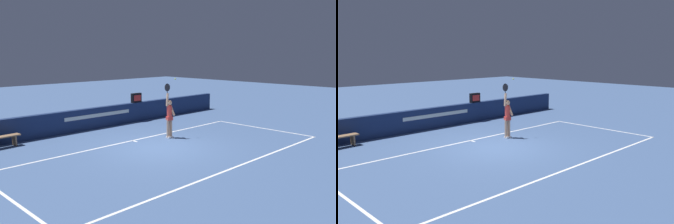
{
  "view_description": "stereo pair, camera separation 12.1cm",
  "coord_description": "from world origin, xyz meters",
  "views": [
    {
      "loc": [
        -9.49,
        -10.07,
        3.73
      ],
      "look_at": [
        1.31,
        0.78,
        1.18
      ],
      "focal_mm": 38.61,
      "sensor_mm": 36.0,
      "label": 1
    },
    {
      "loc": [
        -9.41,
        -10.16,
        3.73
      ],
      "look_at": [
        1.31,
        0.78,
        1.18
      ],
      "focal_mm": 38.61,
      "sensor_mm": 36.0,
      "label": 2
    }
  ],
  "objects": [
    {
      "name": "ground_plane",
      "position": [
        0.0,
        0.0,
        0.0
      ],
      "size": [
        60.0,
        60.0,
        0.0
      ],
      "primitive_type": "plane",
      "color": "#405B87"
    },
    {
      "name": "court_lines",
      "position": [
        0.0,
        -0.95,
        0.0
      ],
      "size": [
        12.48,
        5.28,
        0.0
      ],
      "color": "white",
      "rests_on": "ground"
    },
    {
      "name": "back_wall",
      "position": [
        0.0,
        4.9,
        0.52
      ],
      "size": [
        18.34,
        0.3,
        1.03
      ],
      "color": "navy",
      "rests_on": "ground"
    },
    {
      "name": "speed_display",
      "position": [
        2.98,
        4.9,
        1.28
      ],
      "size": [
        0.61,
        0.2,
        0.5
      ],
      "color": "black",
      "rests_on": "back_wall"
    },
    {
      "name": "tennis_player",
      "position": [
        1.48,
        0.87,
        1.0
      ],
      "size": [
        0.44,
        0.4,
        2.41
      ],
      "color": "tan",
      "rests_on": "ground"
    },
    {
      "name": "tennis_ball",
      "position": [
        1.77,
        0.8,
        2.58
      ],
      "size": [
        0.06,
        0.06,
        0.06
      ],
      "color": "#CDE433"
    }
  ]
}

